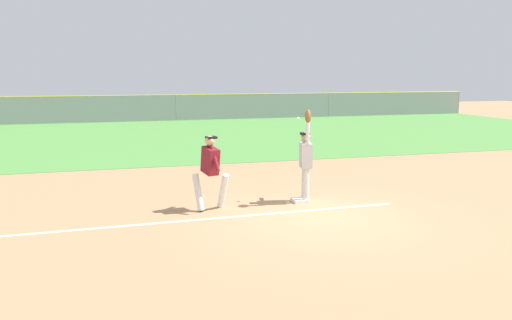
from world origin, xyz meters
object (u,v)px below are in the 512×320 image
Objects in this scene: baseball at (298,118)px; parked_car_white at (246,105)px; first_base at (300,200)px; parked_car_green at (176,106)px; runner at (210,167)px; fielder at (306,157)px; parked_car_black at (95,107)px.

parked_car_white is (5.84, 26.77, -1.35)m from baseball.
parked_car_white reaches higher than first_base.
first_base is 0.08× the size of parked_car_green.
parked_car_white is at bearing 77.69° from baseball.
baseball is (0.02, 0.27, 1.99)m from first_base.
parked_car_white is at bearing -8.86° from parked_car_green.
baseball is 27.44m from parked_car_white.
runner is (-2.24, -0.10, 0.96)m from first_base.
baseball is at bearing -54.58° from fielder.
fielder is 2.38m from runner.
first_base is at bearing -94.23° from baseball.
parked_car_green is (2.73, 27.43, -0.32)m from runner.
parked_car_green is at bearing -179.10° from parked_car_white.
parked_car_white is at bearing -89.82° from fielder.
fielder reaches higher than parked_car_green.
parked_car_white is at bearing -1.68° from parked_car_black.
parked_car_black is 11.13m from parked_car_white.
fielder is 30.81× the size of baseball.
runner reaches higher than parked_car_black.
parked_car_black is at bearing 100.90° from first_base.
runner is 28.33m from parked_car_white.
fielder is at bearing -13.73° from runner.
parked_car_white is (5.37, -0.29, 0.00)m from parked_car_green.
first_base is at bearing -98.24° from parked_car_white.
first_base is 27.35m from parked_car_green.
runner is 0.38× the size of parked_car_green.
parked_car_black is (-5.40, 27.35, -0.45)m from fielder.
fielder is at bearing -78.94° from parked_car_black.
runner is at bearing 14.53° from fielder.
runner is 2.51m from baseball.
parked_car_black is 0.96× the size of parked_car_green.
first_base is at bearing -79.21° from parked_car_black.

